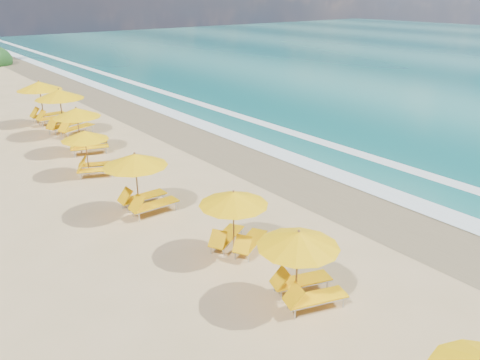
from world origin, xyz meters
TOP-DOWN VIEW (x-y plane):
  - ground at (0.00, 0.00)m, footprint 160.00×160.00m
  - wet_sand at (4.00, 0.00)m, footprint 4.00×160.00m
  - surf_foam at (6.70, 0.00)m, footprint 4.00×160.00m
  - station_3 at (-2.06, -5.17)m, footprint 2.64×2.58m
  - station_4 at (-1.83, -2.14)m, footprint 2.76×2.76m
  - station_5 at (-2.74, 2.12)m, footprint 2.44×2.25m
  - station_6 at (-2.74, 6.84)m, footprint 2.63×2.62m
  - station_7 at (-1.87, 9.98)m, footprint 2.90×2.83m
  - station_8 at (-1.47, 13.58)m, footprint 3.32×3.26m
  - station_9 at (-1.56, 16.69)m, footprint 2.89×2.70m

SIDE VIEW (x-z plane):
  - ground at x=0.00m, z-range 0.00..0.00m
  - wet_sand at x=4.00m, z-range 0.00..0.01m
  - surf_foam at x=6.70m, z-range 0.02..0.03m
  - station_6 at x=-2.74m, z-range 0.12..2.12m
  - station_4 at x=-1.83m, z-range 0.12..2.20m
  - station_3 at x=-2.06m, z-range 0.13..2.20m
  - station_5 at x=-2.74m, z-range 0.14..2.41m
  - station_7 at x=-1.87m, z-range 0.14..2.42m
  - station_9 at x=-1.56m, z-range 0.16..2.74m
  - station_8 at x=-1.47m, z-range 0.16..2.75m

